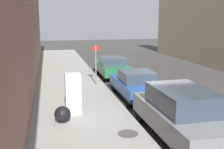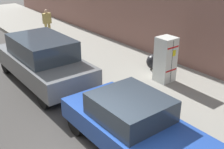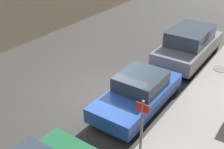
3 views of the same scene
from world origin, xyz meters
TOP-DOWN VIEW (x-y plane):
  - ground_plane at (0.00, 0.00)m, footprint 80.00×80.00m
  - sidewalk_slab at (-4.58, 0.00)m, footprint 3.99×44.00m
  - manhole_cover at (-3.27, -4.64)m, footprint 0.70×0.70m
  - street_sign_post at (-3.09, 2.83)m, footprint 0.36×0.07m
  - parked_suv_gray at (-1.48, -4.95)m, footprint 1.96×4.76m
  - parked_hatchback_blue at (-1.48, 0.11)m, footprint 1.79×4.17m

SIDE VIEW (x-z plane):
  - ground_plane at x=0.00m, z-range 0.00..0.00m
  - sidewalk_slab at x=-4.58m, z-range 0.00..0.18m
  - manhole_cover at x=-3.27m, z-range 0.18..0.20m
  - parked_hatchback_blue at x=-1.48m, z-range 0.01..1.43m
  - parked_suv_gray at x=-1.48m, z-range 0.03..1.77m
  - street_sign_post at x=-3.09m, z-range 0.33..2.67m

